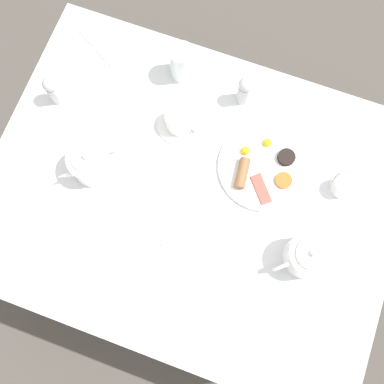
% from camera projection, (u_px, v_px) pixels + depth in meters
% --- Properties ---
extents(ground_plane, '(8.00, 8.00, 0.00)m').
position_uv_depth(ground_plane, '(192.00, 231.00, 1.99)').
color(ground_plane, '#4C4742').
extents(table, '(0.92, 1.20, 0.71)m').
position_uv_depth(table, '(192.00, 199.00, 1.36)').
color(table, silver).
rests_on(table, ground_plane).
extents(breakfast_plate, '(0.27, 0.27, 0.04)m').
position_uv_depth(breakfast_plate, '(263.00, 166.00, 1.31)').
color(breakfast_plate, white).
rests_on(breakfast_plate, table).
extents(teapot_near, '(0.15, 0.16, 0.12)m').
position_uv_depth(teapot_near, '(307.00, 256.00, 1.21)').
color(teapot_near, white).
rests_on(teapot_near, table).
extents(teapot_far, '(0.17, 0.14, 0.12)m').
position_uv_depth(teapot_far, '(91.00, 163.00, 1.27)').
color(teapot_far, white).
rests_on(teapot_far, table).
extents(teacup_with_saucer_left, '(0.14, 0.14, 0.07)m').
position_uv_depth(teacup_with_saucer_left, '(180.00, 121.00, 1.33)').
color(teacup_with_saucer_left, white).
rests_on(teacup_with_saucer_left, table).
extents(water_glass_tall, '(0.07, 0.07, 0.12)m').
position_uv_depth(water_glass_tall, '(182.00, 63.00, 1.34)').
color(water_glass_tall, white).
rests_on(water_glass_tall, table).
extents(creamer_jug, '(0.08, 0.06, 0.06)m').
position_uv_depth(creamer_jug, '(343.00, 186.00, 1.28)').
color(creamer_jug, white).
rests_on(creamer_jug, table).
extents(pepper_grinder, '(0.04, 0.04, 0.12)m').
position_uv_depth(pepper_grinder, '(245.00, 90.00, 1.32)').
color(pepper_grinder, '#BCBCC1').
rests_on(pepper_grinder, table).
extents(salt_grinder, '(0.04, 0.04, 0.12)m').
position_uv_depth(salt_grinder, '(53.00, 90.00, 1.32)').
color(salt_grinder, '#BCBCC1').
rests_on(salt_grinder, table).
extents(napkin_folded, '(0.16, 0.13, 0.01)m').
position_uv_depth(napkin_folded, '(188.00, 226.00, 1.28)').
color(napkin_folded, white).
rests_on(napkin_folded, table).
extents(fork_by_plate, '(0.02, 0.18, 0.00)m').
position_uv_depth(fork_by_plate, '(247.00, 322.00, 1.22)').
color(fork_by_plate, silver).
rests_on(fork_by_plate, table).
extents(knife_by_plate, '(0.03, 0.20, 0.00)m').
position_uv_depth(knife_by_plate, '(141.00, 290.00, 1.24)').
color(knife_by_plate, silver).
rests_on(knife_by_plate, table).
extents(spoon_for_tea, '(0.10, 0.15, 0.00)m').
position_uv_depth(spoon_for_tea, '(96.00, 48.00, 1.41)').
color(spoon_for_tea, silver).
rests_on(spoon_for_tea, table).
extents(fork_spare, '(0.18, 0.07, 0.00)m').
position_uv_depth(fork_spare, '(29.00, 256.00, 1.26)').
color(fork_spare, silver).
rests_on(fork_spare, table).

